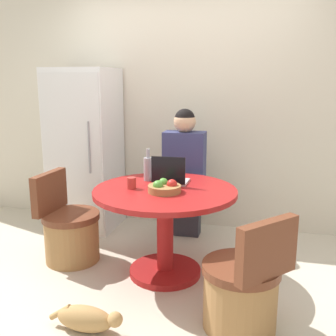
# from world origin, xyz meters

# --- Properties ---
(ground_plane) EXTENTS (12.00, 12.00, 0.00)m
(ground_plane) POSITION_xyz_m (0.00, 0.00, 0.00)
(ground_plane) COLOR beige
(wall_back) EXTENTS (7.00, 0.06, 2.60)m
(wall_back) POSITION_xyz_m (0.00, 1.43, 1.30)
(wall_back) COLOR beige
(wall_back) RESTS_ON ground_plane
(refrigerator) EXTENTS (0.66, 0.64, 1.71)m
(refrigerator) POSITION_xyz_m (-1.04, 1.07, 0.86)
(refrigerator) COLOR white
(refrigerator) RESTS_ON ground_plane
(dining_table) EXTENTS (1.15, 1.15, 0.74)m
(dining_table) POSITION_xyz_m (0.07, 0.18, 0.52)
(dining_table) COLOR maroon
(dining_table) RESTS_ON ground_plane
(chair_near_right_corner) EXTENTS (0.58, 0.58, 0.80)m
(chair_near_right_corner) POSITION_xyz_m (0.73, -0.42, 0.26)
(chair_near_right_corner) COLOR #9E7042
(chair_near_right_corner) RESTS_ON ground_plane
(chair_left_side) EXTENTS (0.50, 0.50, 0.80)m
(chair_left_side) POSITION_xyz_m (-0.83, 0.23, 0.26)
(chair_left_side) COLOR #9E7042
(chair_left_side) RESTS_ON ground_plane
(person_seated) EXTENTS (0.40, 0.37, 1.32)m
(person_seated) POSITION_xyz_m (0.07, 0.98, 0.73)
(person_seated) COLOR #2D2D38
(person_seated) RESTS_ON ground_plane
(laptop) EXTENTS (0.28, 0.23, 0.24)m
(laptop) POSITION_xyz_m (0.07, 0.36, 0.79)
(laptop) COLOR #B7B7BC
(laptop) RESTS_ON dining_table
(fruit_bowl) EXTENTS (0.26, 0.26, 0.10)m
(fruit_bowl) POSITION_xyz_m (0.09, 0.09, 0.78)
(fruit_bowl) COLOR olive
(fruit_bowl) RESTS_ON dining_table
(coffee_cup) EXTENTS (0.07, 0.07, 0.09)m
(coffee_cup) POSITION_xyz_m (-0.20, 0.13, 0.78)
(coffee_cup) COLOR #B2332D
(coffee_cup) RESTS_ON dining_table
(bottle) EXTENTS (0.08, 0.08, 0.28)m
(bottle) POSITION_xyz_m (-0.14, 0.41, 0.85)
(bottle) COLOR #9999A3
(bottle) RESTS_ON dining_table
(cat) EXTENTS (0.52, 0.16, 0.17)m
(cat) POSITION_xyz_m (-0.23, -0.69, 0.09)
(cat) COLOR tan
(cat) RESTS_ON ground_plane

